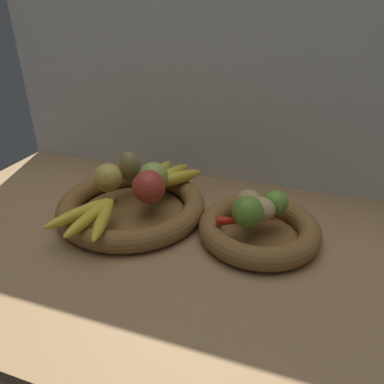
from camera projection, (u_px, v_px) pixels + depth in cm
name	position (u px, v px, depth cm)	size (l,w,h in cm)	color
ground_plane	(200.00, 234.00, 86.29)	(140.00, 90.00, 3.00)	#9E774C
back_wall	(235.00, 85.00, 97.90)	(140.00, 3.00, 55.00)	silver
fruit_bowl_left	(132.00, 206.00, 90.48)	(36.49, 36.49, 5.00)	brown
fruit_bowl_right	(259.00, 229.00, 81.28)	(27.26, 27.26, 5.00)	brown
apple_red_right	(148.00, 187.00, 84.91)	(7.97, 7.97, 7.97)	#B73828
apple_green_back	(154.00, 177.00, 90.63)	(7.46, 7.46, 7.46)	#99B74C
apple_golden_left	(108.00, 178.00, 90.42)	(7.26, 7.26, 7.26)	gold
pear_brown	(130.00, 167.00, 94.75)	(5.85, 5.58, 8.46)	olive
banana_bunch_front	(92.00, 215.00, 78.84)	(14.73, 18.46, 2.71)	gold
banana_bunch_back	(167.00, 176.00, 95.95)	(13.43, 17.23, 3.26)	gold
potato_large	(261.00, 209.00, 78.84)	(6.56, 5.76, 5.13)	tan
potato_oblong	(249.00, 201.00, 81.92)	(6.30, 5.72, 5.07)	tan
lime_near	(248.00, 212.00, 76.20)	(6.79, 6.79, 6.79)	olive
lime_far	(276.00, 202.00, 80.88)	(5.60, 5.60, 5.60)	#6B9E33
chili_pepper	(250.00, 220.00, 77.77)	(2.03, 2.03, 14.65)	red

